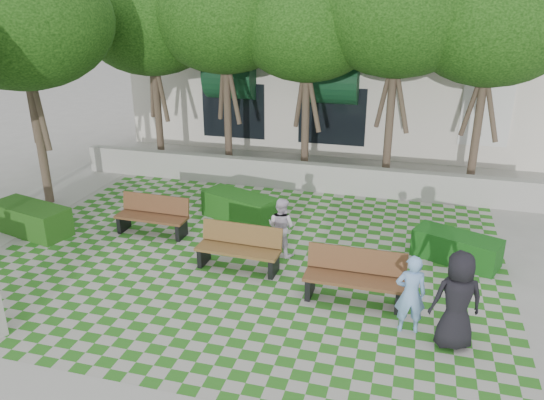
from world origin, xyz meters
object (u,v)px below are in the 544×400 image
(person_dark, at_px, (457,300))
(hedge_east, at_px, (456,248))
(hedge_midleft, at_px, (240,207))
(hedge_west, at_px, (31,219))
(bench_west, at_px, (153,216))
(bench_east, at_px, (355,277))
(bench_mid, at_px, (239,248))
(person_white, at_px, (281,227))
(person_blue, at_px, (410,294))

(person_dark, bearing_deg, hedge_east, -108.51)
(hedge_midleft, relative_size, hedge_west, 0.96)
(bench_west, height_order, person_dark, person_dark)
(bench_east, distance_m, bench_mid, 2.83)
(bench_mid, xyz_separation_m, bench_west, (-2.82, 1.22, -0.01))
(bench_east, bearing_deg, bench_mid, 166.30)
(hedge_east, distance_m, person_dark, 3.49)
(bench_east, xyz_separation_m, bench_west, (-5.57, 1.91, -0.03))
(hedge_east, relative_size, person_dark, 1.06)
(hedge_midleft, bearing_deg, bench_mid, -71.49)
(bench_west, distance_m, hedge_midleft, 2.43)
(hedge_west, bearing_deg, bench_east, -7.00)
(hedge_west, bearing_deg, hedge_east, 6.81)
(hedge_midleft, relative_size, person_white, 1.46)
(bench_east, relative_size, person_blue, 1.30)
(hedge_east, xyz_separation_m, person_white, (-4.11, -0.75, 0.38))
(person_blue, bearing_deg, bench_mid, -31.43)
(hedge_west, relative_size, person_dark, 1.20)
(person_blue, xyz_separation_m, person_white, (-3.10, 2.45, -0.06))
(person_blue, bearing_deg, hedge_midleft, -51.52)
(bench_east, relative_size, hedge_east, 1.04)
(hedge_east, height_order, person_blue, person_blue)
(bench_mid, distance_m, hedge_east, 5.15)
(person_dark, bearing_deg, person_white, -49.53)
(bench_east, distance_m, person_white, 2.57)
(bench_east, height_order, person_dark, person_dark)
(hedge_east, bearing_deg, person_blue, -107.48)
(bench_west, distance_m, hedge_west, 3.26)
(person_dark, bearing_deg, hedge_west, -26.31)
(hedge_midleft, bearing_deg, person_white, -46.98)
(bench_west, bearing_deg, hedge_west, -163.55)
(bench_mid, height_order, hedge_east, bench_mid)
(hedge_east, bearing_deg, person_white, -169.72)
(hedge_east, bearing_deg, bench_east, -131.98)
(hedge_midleft, bearing_deg, hedge_east, -10.20)
(bench_west, xyz_separation_m, person_blue, (6.69, -2.75, 0.30))
(bench_east, xyz_separation_m, person_dark, (1.91, -1.07, 0.41))
(hedge_midleft, relative_size, person_dark, 1.15)
(hedge_midleft, height_order, person_white, person_white)
(person_dark, xyz_separation_m, person_white, (-3.90, 2.69, -0.20))
(person_blue, bearing_deg, bench_west, -32.24)
(bench_west, distance_m, hedge_east, 7.71)
(hedge_west, distance_m, person_blue, 10.02)
(bench_mid, xyz_separation_m, person_white, (0.76, 0.93, 0.23))
(bench_east, distance_m, person_dark, 2.23)
(bench_west, xyz_separation_m, hedge_east, (7.69, 0.45, -0.14))
(bench_mid, distance_m, hedge_midleft, 2.86)
(bench_mid, bearing_deg, bench_west, 158.93)
(hedge_east, bearing_deg, person_dark, -93.60)
(bench_east, xyz_separation_m, person_white, (-1.99, 1.62, 0.21))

